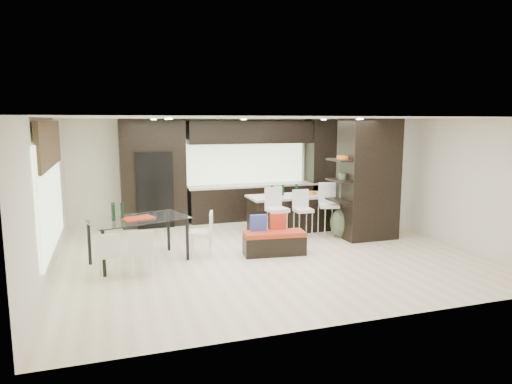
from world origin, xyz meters
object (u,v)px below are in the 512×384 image
object	(u,v)px
kitchen_island	(291,213)
dining_table	(139,241)
bench	(274,243)
chair_far	(109,257)
stool_right	(329,215)
chair_end	(201,236)
stool_mid	(303,219)
floor_vase	(341,209)
chair_near	(142,254)
stool_left	(277,219)

from	to	relation	value
kitchen_island	dining_table	bearing A→B (deg)	-158.82
bench	chair_far	world-z (taller)	chair_far
stool_right	chair_end	world-z (taller)	stool_right
stool_mid	chair_end	xyz separation A→B (m)	(-2.50, -0.75, -0.03)
chair_end	floor_vase	bearing A→B (deg)	-65.99
kitchen_island	stool_right	size ratio (longest dim) A/B	2.09
stool_mid	dining_table	distance (m)	3.76
chair_far	chair_end	distance (m)	1.90
kitchen_island	stool_right	distance (m)	0.99
kitchen_island	bench	distance (m)	2.10
floor_vase	chair_far	xyz separation A→B (m)	(-5.06, -1.28, -0.29)
chair_near	chair_end	bearing A→B (deg)	41.06
dining_table	stool_mid	bearing A→B (deg)	-6.61
stool_left	stool_mid	world-z (taller)	stool_left
dining_table	chair_near	world-z (taller)	dining_table
kitchen_island	stool_right	world-z (taller)	stool_right
kitchen_island	stool_right	bearing A→B (deg)	-51.08
stool_mid	floor_vase	world-z (taller)	floor_vase
stool_left	chair_near	bearing A→B (deg)	-162.02
stool_mid	chair_far	size ratio (longest dim) A/B	1.16
stool_mid	floor_vase	bearing A→B (deg)	-14.42
kitchen_island	chair_far	world-z (taller)	kitchen_island
stool_mid	chair_near	bearing A→B (deg)	-155.25
stool_mid	chair_near	distance (m)	3.99
stool_right	chair_end	bearing A→B (deg)	-147.90
bench	chair_end	world-z (taller)	chair_end
kitchen_island	chair_end	distance (m)	2.91
kitchen_island	stool_mid	world-z (taller)	stool_mid
stool_mid	dining_table	xyz separation A→B (m)	(-3.68, -0.75, -0.02)
floor_vase	stool_left	bearing A→B (deg)	170.99
bench	stool_mid	bearing A→B (deg)	50.75
chair_far	kitchen_island	bearing A→B (deg)	31.62
floor_vase	dining_table	size ratio (longest dim) A/B	0.76
stool_left	chair_near	xyz separation A→B (m)	(-3.05, -1.52, -0.09)
dining_table	chair_end	distance (m)	1.18
dining_table	chair_end	world-z (taller)	dining_table
kitchen_island	chair_far	distance (m)	4.80
chair_near	kitchen_island	bearing A→B (deg)	39.19
stool_left	bench	xyz separation A→B (m)	(-0.45, -1.04, -0.24)
dining_table	chair_far	bearing A→B (deg)	-143.29
bench	chair_end	xyz separation A→B (m)	(-1.42, 0.30, 0.18)
chair_far	floor_vase	bearing A→B (deg)	17.65
stool_right	floor_vase	distance (m)	0.35
stool_left	chair_near	world-z (taller)	stool_left
chair_far	chair_near	bearing A→B (deg)	3.14
stool_right	stool_mid	bearing A→B (deg)	-163.12
bench	chair_near	size ratio (longest dim) A/B	1.59
stool_right	chair_near	xyz separation A→B (m)	(-4.32, -1.51, -0.11)
bench	chair_end	distance (m)	1.46
chair_far	stool_left	bearing A→B (deg)	26.26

